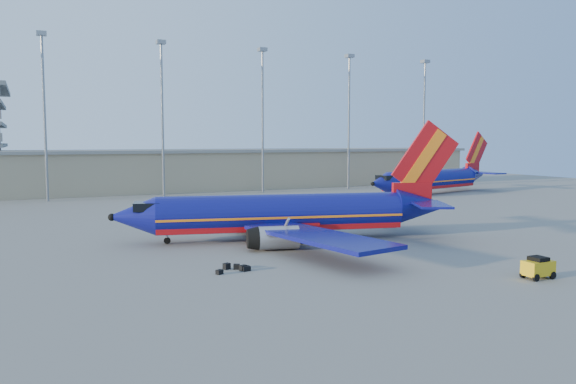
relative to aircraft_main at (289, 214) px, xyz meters
name	(u,v)px	position (x,y,z in m)	size (l,w,h in m)	color
ground	(294,230)	(3.16, 5.45, -2.70)	(220.00, 220.00, 0.00)	slate
terminal_building	(220,169)	(13.16, 63.45, 1.62)	(122.00, 16.00, 8.50)	gray
light_mast_row	(214,103)	(8.16, 51.45, 14.86)	(101.60, 1.60, 28.65)	gray
aircraft_main	(289,214)	(0.00, 0.00, 0.00)	(36.73, 34.92, 12.63)	navy
aircraft_second	(433,179)	(47.37, 34.53, 0.13)	(35.71, 16.71, 12.31)	navy
baggage_tug	(538,267)	(10.04, -23.11, -1.83)	(2.34, 1.43, 1.67)	gold
luggage_pile	(235,268)	(-9.92, -11.06, -2.48)	(2.95, 1.97, 0.50)	black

